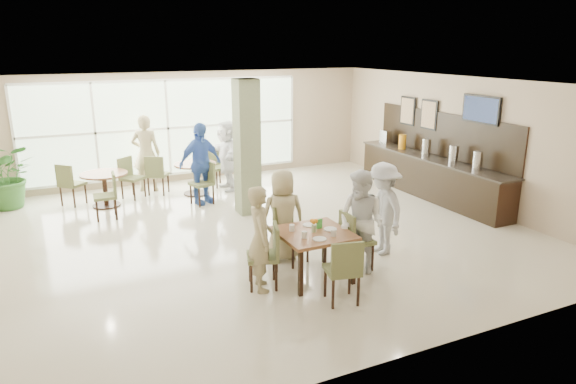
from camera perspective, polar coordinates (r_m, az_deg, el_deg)
name	(u,v)px	position (r m, az deg, el deg)	size (l,w,h in m)	color
ground	(252,233)	(9.82, -4.07, -4.56)	(10.00, 10.00, 0.00)	beige
room_shell	(250,145)	(9.35, -4.28, 5.25)	(10.00, 10.00, 10.00)	white
window_bank	(168,128)	(13.49, -13.19, 6.91)	(7.00, 0.04, 7.00)	silver
column	(247,148)	(10.65, -4.58, 4.92)	(0.45, 0.45, 2.80)	#626C4B
main_table	(314,237)	(7.75, 2.87, -5.03)	(1.04, 1.04, 0.75)	brown
round_table_left	(104,182)	(11.95, -19.73, 1.08)	(1.01, 1.01, 0.75)	brown
round_table_right	(195,172)	(12.37, -10.26, 2.25)	(1.00, 1.00, 0.75)	brown
chairs_main_table	(313,249)	(7.80, 2.85, -6.40)	(2.12, 2.06, 0.95)	#596135
chairs_table_left	(104,186)	(11.93, -19.79, 0.66)	(1.93, 1.86, 0.95)	#596135
chairs_table_right	(193,175)	(12.38, -10.53, 1.89)	(2.11, 1.88, 0.95)	#596135
tabletop_clutter	(315,228)	(7.70, 3.04, -4.02)	(0.69, 0.79, 0.21)	white
buffet_counter	(431,173)	(12.44, 15.56, 2.01)	(0.64, 4.70, 1.95)	black
wall_tv	(481,109)	(11.54, 20.66, 8.58)	(0.06, 1.00, 0.58)	black
framed_art_a	(429,115)	(12.74, 15.40, 8.29)	(0.05, 0.55, 0.70)	black
framed_art_b	(408,111)	(13.35, 13.17, 8.77)	(0.05, 0.55, 0.70)	black
potted_plant	(8,176)	(12.65, -28.70, 1.58)	(1.29, 1.29, 1.43)	#346D2B
teen_left	(260,239)	(7.38, -3.09, -5.18)	(0.57, 0.37, 1.56)	tan
teen_far	(283,215)	(8.40, -0.59, -2.59)	(0.75, 0.41, 1.53)	tan
teen_right	(361,222)	(8.02, 8.13, -3.33)	(0.79, 0.62, 1.62)	white
teen_standing	(383,209)	(8.77, 10.47, -1.85)	(1.02, 0.59, 1.59)	#AEAEB1
adult_a	(200,164)	(11.54, -9.71, 3.13)	(1.07, 0.61, 1.82)	#4068C0
adult_b	(227,155)	(12.60, -6.77, 4.07)	(1.58, 0.68, 1.71)	white
adult_standing	(146,153)	(12.83, -15.50, 4.16)	(0.68, 0.45, 1.86)	tan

